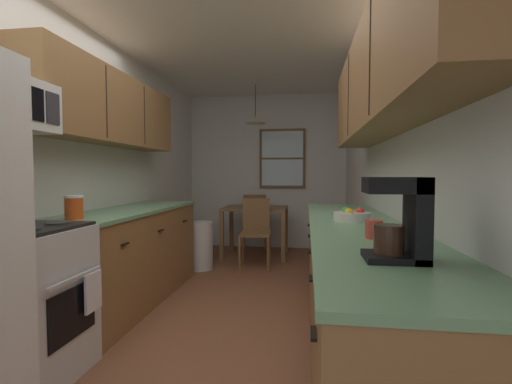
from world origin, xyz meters
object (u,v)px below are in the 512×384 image
Objects in this scene: dining_chair_near at (255,229)px; coffee_maker at (403,217)px; dining_table at (255,215)px; stove_range at (23,302)px; dining_chair_far at (255,218)px; fruit_bowl at (352,215)px; storage_canister at (74,207)px; mug_by_coffeemaker at (374,229)px; trash_bin at (200,245)px.

dining_chair_near is 3.51m from coffee_maker.
dining_table is 0.59m from dining_chair_near.
coffee_maker is (1.03, -3.31, 0.56)m from dining_chair_near.
stove_range is 4.06m from dining_chair_far.
fruit_bowl is at bearing 91.98° from coffee_maker.
coffee_maker is 1.23× the size of fruit_bowl.
dining_table is 1.03× the size of dining_chair_far.
storage_canister reaches higher than fruit_bowl.
dining_chair_far is (-0.09, 0.57, -0.12)m from dining_table.
dining_chair_near is 2.87× the size of coffee_maker.
coffee_maker is at bearing -13.44° from stove_range.
storage_canister is at bearing 154.16° from coffee_maker.
stove_range is at bearing -109.23° from dining_chair_near.
stove_range is 3.00m from dining_chair_near.
dining_chair_far is 3.50m from fruit_bowl.
storage_canister is 1.39× the size of mug_by_coffeemaker.
mug_by_coffeemaker is (-0.02, 0.48, -0.12)m from coffee_maker.
trash_bin is (-0.69, -0.24, -0.19)m from dining_chair_near.
dining_chair_far reaches higher than dining_table.
dining_table is 3.07m from storage_canister.
fruit_bowl is (-0.04, 1.18, -0.13)m from coffee_maker.
dining_chair_near is 2.58m from storage_canister.
stove_range reaches higher than storage_canister.
dining_table is 2.93m from fruit_bowl.
mug_by_coffeemaker is (1.70, -2.59, 0.64)m from trash_bin.
trash_bin is 2.22m from storage_canister.
mug_by_coffeemaker is at bearing -87.94° from fruit_bowl.
fruit_bowl is at bearing 92.06° from mug_by_coffeemaker.
stove_range is 3.52m from dining_table.
dining_table is 7.50× the size of mug_by_coffeemaker.
mug_by_coffeemaker is at bearing 91.86° from coffee_maker.
dining_table is 5.40× the size of storage_canister.
coffee_maker reaches higher than dining_chair_far.
dining_chair_near is 1.47× the size of trash_bin.
dining_chair_far is 4.17m from mug_by_coffeemaker.
dining_chair_near reaches higher than dining_table.
coffee_maker is 1.18m from fruit_bowl.
stove_range reaches higher than trash_bin.
mug_by_coffeemaker reaches higher than dining_table.
stove_range is at bearing -89.36° from storage_canister.
coffee_maker is (2.02, -0.98, 0.08)m from storage_canister.
storage_canister is (-0.99, -2.33, 0.49)m from dining_chair_near.
coffee_maker is at bearing -60.74° from trash_bin.
stove_range is 1.18× the size of dining_table.
dining_chair_near is 5.23× the size of storage_canister.
dining_chair_far is 5.23× the size of storage_canister.
fruit_bowl is at bearing 5.74° from storage_canister.
storage_canister is (-0.91, -2.91, 0.37)m from dining_table.
fruit_bowl is at bearing -65.18° from dining_chair_near.
mug_by_coffeemaker is (1.18, -3.98, 0.45)m from dining_chair_far.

